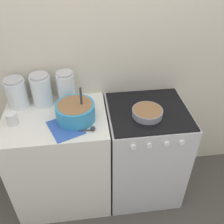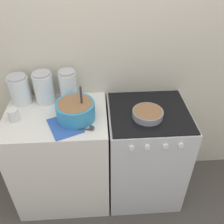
{
  "view_description": "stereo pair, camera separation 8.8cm",
  "coord_description": "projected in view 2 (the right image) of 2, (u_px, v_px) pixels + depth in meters",
  "views": [
    {
      "loc": [
        -0.14,
        -1.2,
        2.09
      ],
      "look_at": [
        0.04,
        0.24,
        0.99
      ],
      "focal_mm": 40.0,
      "sensor_mm": 36.0,
      "label": 1
    },
    {
      "loc": [
        -0.06,
        -1.21,
        2.09
      ],
      "look_at": [
        0.04,
        0.24,
        0.99
      ],
      "focal_mm": 40.0,
      "sensor_mm": 36.0,
      "label": 2
    }
  ],
  "objects": [
    {
      "name": "baking_pan",
      "position": [
        148.0,
        114.0,
        1.84
      ],
      "size": [
        0.23,
        0.23,
        0.06
      ],
      "color": "gray",
      "rests_on": "stove"
    },
    {
      "name": "measuring_spoon",
      "position": [
        90.0,
        128.0,
        1.73
      ],
      "size": [
        0.12,
        0.04,
        0.04
      ],
      "color": "#333338",
      "rests_on": "countertop_cabinet"
    },
    {
      "name": "recipe_page",
      "position": [
        65.0,
        126.0,
        1.77
      ],
      "size": [
        0.29,
        0.31,
        0.01
      ],
      "color": "#3359B2",
      "rests_on": "countertop_cabinet"
    },
    {
      "name": "stove",
      "position": [
        145.0,
        154.0,
        2.2
      ],
      "size": [
        0.63,
        0.6,
        0.94
      ],
      "color": "silver",
      "rests_on": "ground_plane"
    },
    {
      "name": "tin_can",
      "position": [
        14.0,
        115.0,
        1.8
      ],
      "size": [
        0.08,
        0.08,
        0.09
      ],
      "color": "silver",
      "rests_on": "countertop_cabinet"
    },
    {
      "name": "storage_jar_left",
      "position": [
        20.0,
        91.0,
        1.95
      ],
      "size": [
        0.16,
        0.16,
        0.24
      ],
      "color": "silver",
      "rests_on": "countertop_cabinet"
    },
    {
      "name": "ground_plane",
      "position": [
        109.0,
        216.0,
        2.23
      ],
      "size": [
        12.0,
        12.0,
        0.0
      ],
      "primitive_type": "plane",
      "color": "#4C4742"
    },
    {
      "name": "storage_jar_middle",
      "position": [
        44.0,
        89.0,
        1.96
      ],
      "size": [
        0.15,
        0.15,
        0.26
      ],
      "color": "silver",
      "rests_on": "countertop_cabinet"
    },
    {
      "name": "storage_jar_right",
      "position": [
        69.0,
        88.0,
        1.97
      ],
      "size": [
        0.14,
        0.14,
        0.27
      ],
      "color": "silver",
      "rests_on": "countertop_cabinet"
    },
    {
      "name": "mixing_bowl",
      "position": [
        75.0,
        110.0,
        1.8
      ],
      "size": [
        0.28,
        0.28,
        0.27
      ],
      "color": "#338CBF",
      "rests_on": "countertop_cabinet"
    },
    {
      "name": "countertop_cabinet",
      "position": [
        62.0,
        158.0,
        2.16
      ],
      "size": [
        0.78,
        0.58,
        0.94
      ],
      "color": "silver",
      "rests_on": "ground_plane"
    },
    {
      "name": "wall_back",
      "position": [
        104.0,
        63.0,
        1.99
      ],
      "size": [
        4.56,
        0.05,
        2.4
      ],
      "color": "beige",
      "rests_on": "ground_plane"
    }
  ]
}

